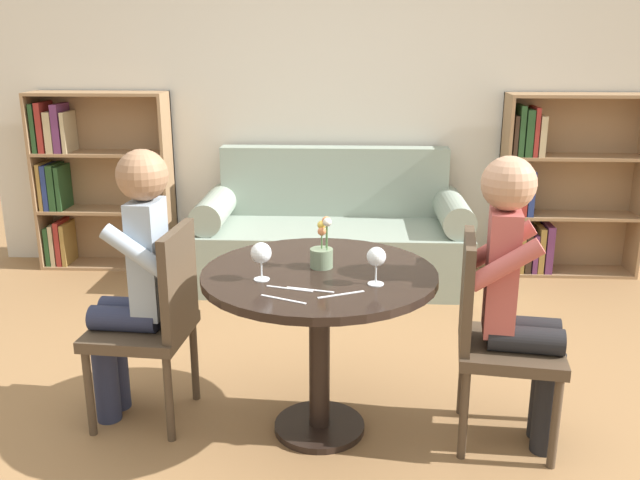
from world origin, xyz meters
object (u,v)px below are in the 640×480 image
Objects in this scene: wine_glass_left at (261,254)px; wine_glass_right at (376,258)px; bookshelf_right at (551,192)px; person_right at (519,294)px; couch at (333,238)px; flower_vase at (322,251)px; chair_left at (155,317)px; person_left at (134,277)px; chair_right at (493,332)px; bookshelf_left at (89,179)px.

wine_glass_right is (0.45, -0.03, 0.00)m from wine_glass_left.
person_right is (-0.76, -2.27, 0.07)m from bookshelf_right.
couch is 12.12× the size of wine_glass_left.
chair_left is at bearing 178.51° from flower_vase.
person_left is 8.01× the size of wine_glass_left.
wine_glass_right is at bearing -3.99° from wine_glass_left.
bookshelf_left is at bearing 56.59° from chair_right.
person_left is (-2.39, -2.15, 0.07)m from bookshelf_right.
bookshelf_left is 3.49m from person_right.
chair_left is (-0.73, -1.89, 0.18)m from couch.
person_right is 0.82m from flower_vase.
flower_vase is at bearing 92.39° from person_left.
wine_glass_right is at bearing -49.11° from bookshelf_left.
chair_right is 0.73× the size of person_right.
chair_right is at bearing -110.65° from bookshelf_right.
bookshelf_left is 2.86m from flower_vase.
wine_glass_left is at bearing 176.01° from wine_glass_right.
chair_left is 5.83× the size of wine_glass_left.
bookshelf_left is at bearing 130.89° from wine_glass_right.
bookshelf_right is at bearing 137.71° from chair_left.
chair_left is 1.46m from chair_right.
bookshelf_right is 5.98× the size of flower_vase.
flower_vase is (-0.80, 0.09, 0.14)m from person_right.
chair_left is 1.04m from wine_glass_right.
chair_right is 0.73× the size of person_left.
couch is at bearing 28.10° from chair_right.
person_right reaches higher than couch.
bookshelf_left and bookshelf_right have the same top height.
bookshelf_right is (1.58, 0.27, 0.29)m from couch.
person_left is 1.08m from wine_glass_right.
chair_left is 1.00× the size of chair_right.
couch is at bearing 161.17° from person_left.
couch is 2.19m from person_right.
wine_glass_left is at bearing -144.54° from flower_vase.
person_right is at bearing -108.58° from bookshelf_right.
flower_vase is at bearing 92.14° from chair_right.
bookshelf_left is 1.06× the size of person_left.
chair_right is 1.55m from person_left.
wine_glass_left is 1.01× the size of wine_glass_right.
person_right is at bearing -67.95° from couch.
wine_glass_left is at bearing -55.60° from bookshelf_left.
couch is 2.19m from wine_glass_right.
person_left is (-0.09, 0.01, 0.18)m from chair_left.
chair_right is (-0.85, -2.25, -0.11)m from bookshelf_right.
wine_glass_right is at bearing -42.05° from flower_vase.
bookshelf_right reaches higher than couch.
chair_right is at bearing 5.59° from wine_glass_left.
flower_vase reaches higher than chair_right.
bookshelf_left is 1.06× the size of person_right.
person_right is 8.14× the size of wine_glass_right.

